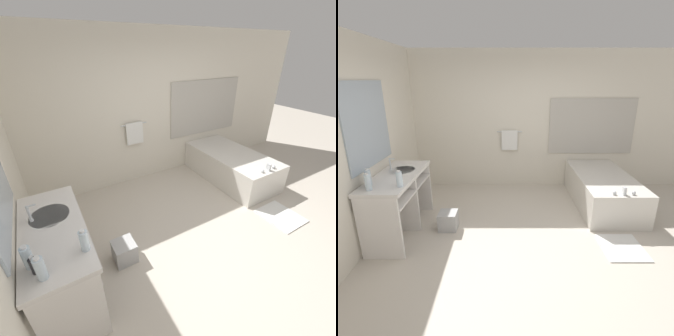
% 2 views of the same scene
% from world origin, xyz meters
% --- Properties ---
extents(ground_plane, '(16.00, 16.00, 0.00)m').
position_xyz_m(ground_plane, '(0.00, 0.00, 0.00)').
color(ground_plane, beige).
rests_on(ground_plane, ground).
extents(wall_back_with_blinds, '(7.40, 0.13, 2.70)m').
position_xyz_m(wall_back_with_blinds, '(0.05, 2.23, 1.35)').
color(wall_back_with_blinds, silver).
rests_on(wall_back_with_blinds, ground_plane).
extents(vanity_counter, '(0.57, 1.36, 0.88)m').
position_xyz_m(vanity_counter, '(-1.90, 0.41, 0.65)').
color(vanity_counter, white).
rests_on(vanity_counter, ground_plane).
extents(sink_faucet, '(0.09, 0.04, 0.18)m').
position_xyz_m(sink_faucet, '(-2.06, 0.59, 0.97)').
color(sink_faucet, silver).
rests_on(sink_faucet, vanity_counter).
extents(bathtub, '(0.93, 1.85, 0.67)m').
position_xyz_m(bathtub, '(1.35, 1.26, 0.30)').
color(bathtub, silver).
rests_on(bathtub, ground_plane).
extents(water_bottle_1, '(0.07, 0.07, 0.22)m').
position_xyz_m(water_bottle_1, '(-2.09, 0.00, 0.99)').
color(water_bottle_1, silver).
rests_on(water_bottle_1, vanity_counter).
extents(water_bottle_2, '(0.07, 0.07, 0.22)m').
position_xyz_m(water_bottle_2, '(-2.01, -0.16, 0.99)').
color(water_bottle_2, silver).
rests_on(water_bottle_2, vanity_counter).
extents(water_bottle_3, '(0.07, 0.07, 0.21)m').
position_xyz_m(water_bottle_3, '(-1.68, -0.04, 0.98)').
color(water_bottle_3, silver).
rests_on(water_bottle_3, vanity_counter).
extents(soap_dispenser, '(0.06, 0.06, 0.17)m').
position_xyz_m(soap_dispenser, '(-2.06, -0.07, 0.96)').
color(soap_dispenser, '#28282D').
rests_on(soap_dispenser, vanity_counter).
extents(waste_bin, '(0.27, 0.27, 0.27)m').
position_xyz_m(waste_bin, '(-1.24, 0.43, 0.13)').
color(waste_bin, '#B2B2B2').
rests_on(waste_bin, ground_plane).
extents(bath_mat, '(0.54, 0.61, 0.02)m').
position_xyz_m(bath_mat, '(1.19, -0.06, 0.01)').
color(bath_mat, white).
rests_on(bath_mat, ground_plane).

